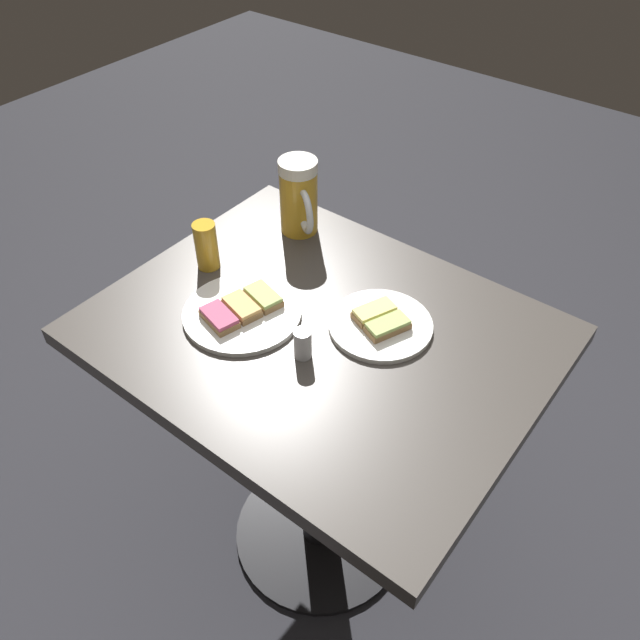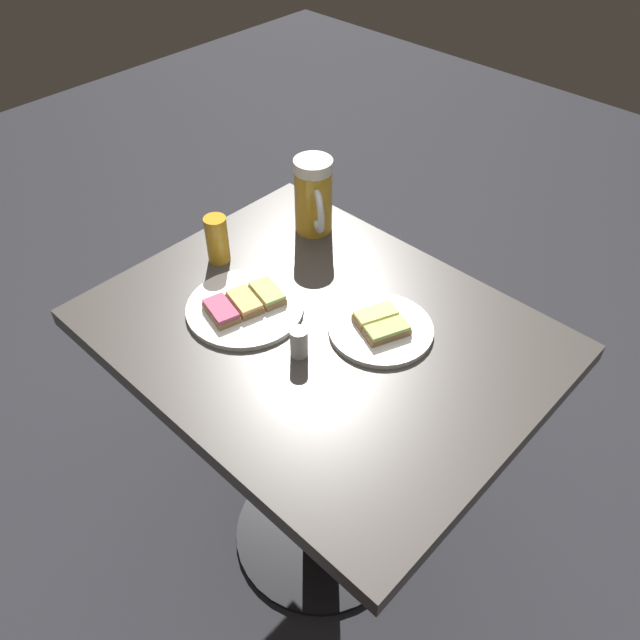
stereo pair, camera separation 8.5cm
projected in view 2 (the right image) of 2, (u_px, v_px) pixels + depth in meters
The scene contains 7 objects.
ground_plane at pixel (320, 532), 1.70m from camera, with size 6.00×6.00×0.00m, color #28282D.
cafe_table at pixel (320, 388), 1.31m from camera, with size 0.81×0.64×0.75m.
plate_near at pixel (245, 306), 1.22m from camera, with size 0.22×0.22×0.03m.
plate_far at pixel (381, 327), 1.18m from camera, with size 0.19×0.19×0.03m.
beer_mug at pixel (314, 197), 1.36m from camera, with size 0.13×0.11×0.17m.
beer_glass_small at pixel (217, 239), 1.31m from camera, with size 0.05×0.05×0.10m, color gold.
salt_shaker at pixel (299, 342), 1.12m from camera, with size 0.03×0.03×0.06m, color silver.
Camera 2 is at (0.59, -0.62, 1.57)m, focal length 36.07 mm.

